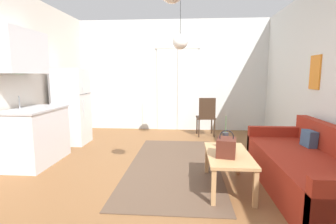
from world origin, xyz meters
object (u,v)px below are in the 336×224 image
(bamboo_vase, at_px, (225,140))
(handbag, at_px, (226,147))
(pendant_lamp_far, at_px, (180,42))
(accent_chair, at_px, (206,115))
(couch, at_px, (312,171))
(refrigerator, at_px, (71,106))
(coffee_table, at_px, (228,158))

(bamboo_vase, distance_m, handbag, 0.32)
(handbag, distance_m, pendant_lamp_far, 2.46)
(accent_chair, bearing_deg, couch, 104.97)
(bamboo_vase, height_order, refrigerator, refrigerator)
(bamboo_vase, relative_size, pendant_lamp_far, 0.48)
(refrigerator, xyz_separation_m, pendant_lamp_far, (2.26, -0.18, 1.26))
(handbag, relative_size, refrigerator, 0.21)
(bamboo_vase, bearing_deg, handbag, -96.16)
(coffee_table, relative_size, refrigerator, 0.66)
(coffee_table, distance_m, handbag, 0.21)
(couch, relative_size, refrigerator, 1.39)
(coffee_table, height_order, refrigerator, refrigerator)
(coffee_table, height_order, handbag, handbag)
(coffee_table, height_order, accent_chair, accent_chair)
(bamboo_vase, height_order, handbag, bamboo_vase)
(bamboo_vase, xyz_separation_m, refrigerator, (-2.91, 1.73, 0.21))
(coffee_table, xyz_separation_m, pendant_lamp_far, (-0.66, 1.75, 1.65))
(bamboo_vase, xyz_separation_m, handbag, (-0.03, -0.32, -0.00))
(refrigerator, bearing_deg, coffee_table, -33.44)
(coffee_table, bearing_deg, couch, -3.79)
(coffee_table, relative_size, pendant_lamp_far, 1.12)
(couch, xyz_separation_m, pendant_lamp_far, (-1.66, 1.82, 1.77))
(coffee_table, xyz_separation_m, handbag, (-0.05, -0.11, 0.17))
(handbag, xyz_separation_m, accent_chair, (-0.03, 2.88, -0.06))
(handbag, height_order, refrigerator, refrigerator)
(bamboo_vase, height_order, pendant_lamp_far, pendant_lamp_far)
(couch, bearing_deg, refrigerator, 153.03)
(coffee_table, bearing_deg, accent_chair, 91.55)
(accent_chair, height_order, pendant_lamp_far, pendant_lamp_far)
(refrigerator, bearing_deg, accent_chair, 16.49)
(handbag, xyz_separation_m, pendant_lamp_far, (-0.62, 1.87, 1.48))
(handbag, distance_m, refrigerator, 3.53)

